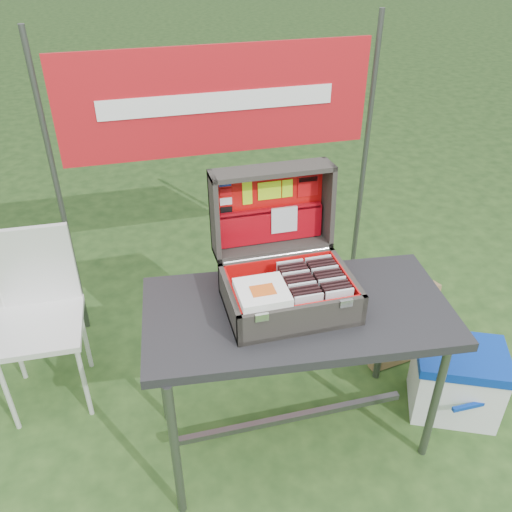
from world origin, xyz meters
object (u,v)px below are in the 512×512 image
object	(u,v)px
cooler	(456,380)
cardboard_box	(404,326)
table	(294,377)
suitcase	(286,248)
chair	(39,329)

from	to	relation	value
cooler	cardboard_box	xyz separation A→B (m)	(-0.08, 0.40, 0.03)
table	cardboard_box	world-z (taller)	table
suitcase	cardboard_box	distance (m)	1.16
cooler	table	bearing A→B (deg)	-158.19
table	cooler	world-z (taller)	table
suitcase	chair	bearing A→B (deg)	156.22
table	cardboard_box	bearing A→B (deg)	31.46
cardboard_box	chair	bearing A→B (deg)	165.81
chair	cardboard_box	xyz separation A→B (m)	(1.84, -0.18, -0.23)
table	chair	bearing A→B (deg)	159.33
suitcase	chair	size ratio (longest dim) A/B	0.58
cooler	chair	size ratio (longest dim) A/B	0.47
suitcase	cooler	xyz separation A→B (m)	(0.86, -0.11, -0.83)
table	cooler	xyz separation A→B (m)	(0.83, -0.04, -0.20)
table	cooler	bearing A→B (deg)	3.13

